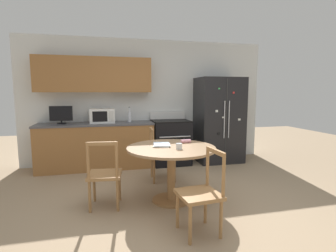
# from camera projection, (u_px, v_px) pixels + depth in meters

# --- Properties ---
(ground_plane) EXTENTS (14.00, 14.00, 0.00)m
(ground_plane) POSITION_uv_depth(u_px,v_px,m) (183.00, 212.00, 3.29)
(ground_plane) COLOR #9E8466
(back_wall) EXTENTS (5.20, 0.44, 2.60)m
(back_wall) POSITION_uv_depth(u_px,v_px,m) (134.00, 95.00, 5.53)
(back_wall) COLOR silver
(back_wall) RESTS_ON ground_plane
(kitchen_counter) EXTENTS (2.23, 0.64, 0.90)m
(kitchen_counter) POSITION_uv_depth(u_px,v_px,m) (97.00, 146.00, 5.18)
(kitchen_counter) COLOR #936033
(kitchen_counter) RESTS_ON ground_plane
(refrigerator) EXTENTS (0.95, 0.73, 1.81)m
(refrigerator) POSITION_uv_depth(u_px,v_px,m) (219.00, 120.00, 5.67)
(refrigerator) COLOR black
(refrigerator) RESTS_ON ground_plane
(oven_range) EXTENTS (0.76, 0.68, 1.08)m
(oven_range) POSITION_uv_depth(u_px,v_px,m) (171.00, 142.00, 5.51)
(oven_range) COLOR black
(oven_range) RESTS_ON ground_plane
(microwave) EXTENTS (0.47, 0.36, 0.28)m
(microwave) POSITION_uv_depth(u_px,v_px,m) (102.00, 116.00, 5.18)
(microwave) COLOR white
(microwave) RESTS_ON kitchen_counter
(countertop_tv) EXTENTS (0.42, 0.16, 0.34)m
(countertop_tv) POSITION_uv_depth(u_px,v_px,m) (61.00, 114.00, 4.99)
(countertop_tv) COLOR black
(countertop_tv) RESTS_ON kitchen_counter
(counter_bottle) EXTENTS (0.07, 0.07, 0.31)m
(counter_bottle) POSITION_uv_depth(u_px,v_px,m) (129.00, 116.00, 5.33)
(counter_bottle) COLOR silver
(counter_bottle) RESTS_ON kitchen_counter
(dining_table) EXTENTS (1.21, 1.21, 0.76)m
(dining_table) POSITION_uv_depth(u_px,v_px,m) (171.00, 158.00, 3.57)
(dining_table) COLOR #997551
(dining_table) RESTS_ON ground_plane
(dining_chair_near) EXTENTS (0.46, 0.46, 0.90)m
(dining_chair_near) POSITION_uv_depth(u_px,v_px,m) (201.00, 194.00, 2.77)
(dining_chair_near) COLOR #9E7042
(dining_chair_near) RESTS_ON ground_plane
(dining_chair_left) EXTENTS (0.47, 0.47, 0.90)m
(dining_chair_left) POSITION_uv_depth(u_px,v_px,m) (105.00, 175.00, 3.39)
(dining_chair_left) COLOR #9E7042
(dining_chair_left) RESTS_ON ground_plane
(dining_chair_far) EXTENTS (0.45, 0.45, 0.90)m
(dining_chair_far) POSITION_uv_depth(u_px,v_px,m) (161.00, 155.00, 4.46)
(dining_chair_far) COLOR #9E7042
(dining_chair_far) RESTS_ON ground_plane
(candle_glass) EXTENTS (0.08, 0.08, 0.08)m
(candle_glass) POSITION_uv_depth(u_px,v_px,m) (179.00, 147.00, 3.41)
(candle_glass) COLOR silver
(candle_glass) RESTS_ON dining_table
(folded_napkin) EXTENTS (0.15, 0.06, 0.05)m
(folded_napkin) POSITION_uv_depth(u_px,v_px,m) (186.00, 141.00, 3.83)
(folded_napkin) COLOR pink
(folded_napkin) RESTS_ON dining_table
(mail_stack) EXTENTS (0.30, 0.35, 0.02)m
(mail_stack) POSITION_uv_depth(u_px,v_px,m) (162.00, 145.00, 3.64)
(mail_stack) COLOR white
(mail_stack) RESTS_ON dining_table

